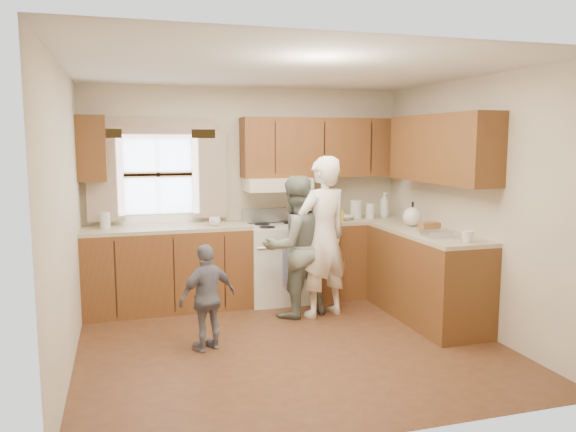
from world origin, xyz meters
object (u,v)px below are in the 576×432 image
object	(u,v)px
stove	(279,261)
child	(208,297)
woman_right	(294,247)
woman_left	(323,237)

from	to	relation	value
stove	child	bearing A→B (deg)	-127.81
stove	woman_right	distance (m)	0.68
woman_left	woman_right	bearing A→B (deg)	-35.96
stove	woman_right	xyz separation A→B (m)	(-0.00, -0.61, 0.29)
woman_right	child	world-z (taller)	woman_right
woman_right	child	xyz separation A→B (m)	(-1.04, -0.74, -0.27)
stove	child	size ratio (longest dim) A/B	1.10
woman_left	child	xyz separation A→B (m)	(-1.33, -0.65, -0.38)
woman_right	child	bearing A→B (deg)	20.73
woman_left	child	world-z (taller)	woman_left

